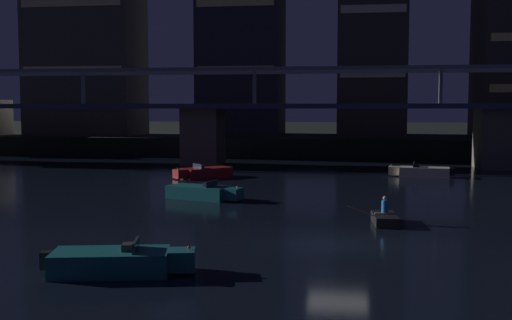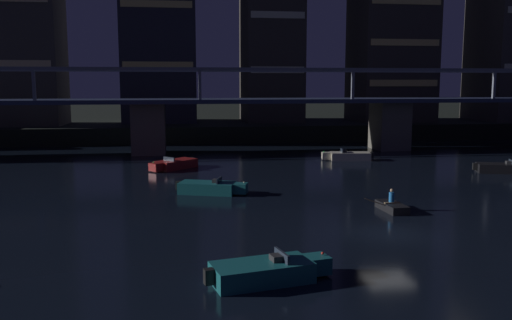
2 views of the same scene
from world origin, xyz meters
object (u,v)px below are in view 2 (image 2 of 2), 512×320
object	(u,v)px
speedboat_near_left	(174,164)
speedboat_mid_center	(503,168)
dinghy_with_paddler	(392,206)
speedboat_near_right	(267,271)
speedboat_mid_left	(348,156)
tower_east_tall	(392,24)
speedboat_mid_right	(210,188)
river_bridge	(273,114)

from	to	relation	value
speedboat_near_left	speedboat_mid_center	distance (m)	29.09
speedboat_mid_center	dinghy_with_paddler	distance (m)	19.40
speedboat_near_left	dinghy_with_paddler	size ratio (longest dim) A/B	1.67
speedboat_near_right	speedboat_mid_left	world-z (taller)	same
tower_east_tall	speedboat_mid_left	xyz separation A→B (m)	(-14.17, -24.82, -15.77)
speedboat_near_right	speedboat_mid_center	size ratio (longest dim) A/B	1.01
speedboat_mid_right	dinghy_with_paddler	bearing A→B (deg)	-32.67
speedboat_mid_center	speedboat_near_right	bearing A→B (deg)	-137.11
speedboat_mid_left	tower_east_tall	bearing A→B (deg)	60.29
river_bridge	speedboat_mid_left	world-z (taller)	river_bridge
river_bridge	tower_east_tall	size ratio (longest dim) A/B	3.17
speedboat_near_right	river_bridge	bearing A→B (deg)	79.72
speedboat_mid_center	speedboat_mid_right	world-z (taller)	same
tower_east_tall	speedboat_mid_left	size ratio (longest dim) A/B	5.40
speedboat_near_left	river_bridge	bearing A→B (deg)	45.85
tower_east_tall	speedboat_near_right	world-z (taller)	tower_east_tall
river_bridge	speedboat_near_right	size ratio (longest dim) A/B	17.16
tower_east_tall	speedboat_near_left	xyz separation A→B (m)	(-31.56, -28.03, -15.77)
speedboat_near_left	tower_east_tall	bearing A→B (deg)	41.60
river_bridge	dinghy_with_paddler	world-z (taller)	river_bridge
speedboat_mid_right	speedboat_mid_center	bearing A→B (deg)	11.62
speedboat_mid_left	speedboat_mid_right	world-z (taller)	same
river_bridge	speedboat_mid_left	xyz separation A→B (m)	(6.27, -8.26, -3.83)
tower_east_tall	speedboat_mid_center	bearing A→B (deg)	-95.27
tower_east_tall	speedboat_mid_center	size ratio (longest dim) A/B	5.49
speedboat_near_right	dinghy_with_paddler	size ratio (longest dim) A/B	1.96
speedboat_near_left	speedboat_near_right	size ratio (longest dim) A/B	0.85
river_bridge	speedboat_mid_left	bearing A→B (deg)	-52.82
speedboat_mid_left	dinghy_with_paddler	size ratio (longest dim) A/B	1.96
speedboat_mid_left	speedboat_near_left	bearing A→B (deg)	-169.57
river_bridge	speedboat_near_left	world-z (taller)	river_bridge
speedboat_near_left	speedboat_mid_center	bearing A→B (deg)	-12.46
speedboat_mid_center	speedboat_mid_left	bearing A→B (deg)	139.25
dinghy_with_paddler	river_bridge	bearing A→B (deg)	94.12
river_bridge	speedboat_mid_center	distance (m)	25.05
tower_east_tall	speedboat_near_right	size ratio (longest dim) A/B	5.42
speedboat_mid_left	speedboat_mid_right	bearing A→B (deg)	-135.04
speedboat_near_left	speedboat_mid_right	size ratio (longest dim) A/B	0.87
tower_east_tall	speedboat_mid_right	size ratio (longest dim) A/B	5.51
speedboat_near_right	speedboat_mid_center	distance (m)	33.62
tower_east_tall	speedboat_mid_right	bearing A→B (deg)	-126.18
river_bridge	speedboat_near_right	bearing A→B (deg)	-100.28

